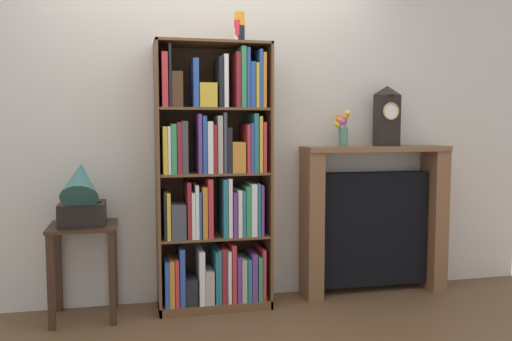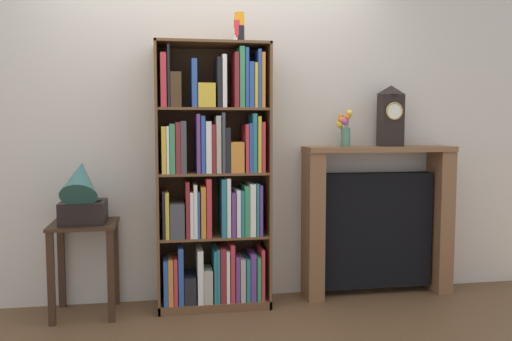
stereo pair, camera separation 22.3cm
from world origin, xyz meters
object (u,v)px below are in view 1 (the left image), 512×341
cup_stack (239,28)px  flower_vase (343,129)px  mantel_clock (387,116)px  fireplace_mantel (373,221)px  bookshelf (214,188)px  gramophone (81,195)px  side_table_left (84,251)px

cup_stack → flower_vase: cup_stack is taller
cup_stack → mantel_clock: size_ratio=0.46×
mantel_clock → fireplace_mantel: bearing=163.3°
bookshelf → cup_stack: bearing=-1.0°
gramophone → mantel_clock: (2.25, 0.13, 0.53)m
side_table_left → flower_vase: (1.88, 0.07, 0.82)m
fireplace_mantel → mantel_clock: 0.82m
side_table_left → fireplace_mantel: size_ratio=0.56×
gramophone → cup_stack: bearing=3.8°
bookshelf → flower_vase: bearing=3.0°
flower_vase → gramophone: bearing=-176.2°
cup_stack → fireplace_mantel: (1.08, 0.08, -1.43)m
fireplace_mantel → mantel_clock: size_ratio=2.50×
bookshelf → side_table_left: 0.98m
gramophone → flower_vase: flower_vase is taller
side_table_left → flower_vase: flower_vase is taller
side_table_left → mantel_clock: bearing=1.9°
fireplace_mantel → flower_vase: bearing=-174.2°
cup_stack → side_table_left: (-1.08, -0.02, -1.53)m
fireplace_mantel → side_table_left: bearing=-177.4°
side_table_left → bookshelf: bearing=1.2°
flower_vase → cup_stack: bearing=-176.1°
mantel_clock → flower_vase: (-0.36, -0.00, -0.10)m
side_table_left → gramophone: 0.39m
gramophone → mantel_clock: bearing=3.3°
bookshelf → side_table_left: bookshelf is taller
mantel_clock → cup_stack: bearing=-177.2°
side_table_left → mantel_clock: mantel_clock is taller
mantel_clock → flower_vase: size_ratio=1.68×
bookshelf → cup_stack: 1.14m
cup_stack → flower_vase: 1.07m
bookshelf → gramophone: 0.90m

